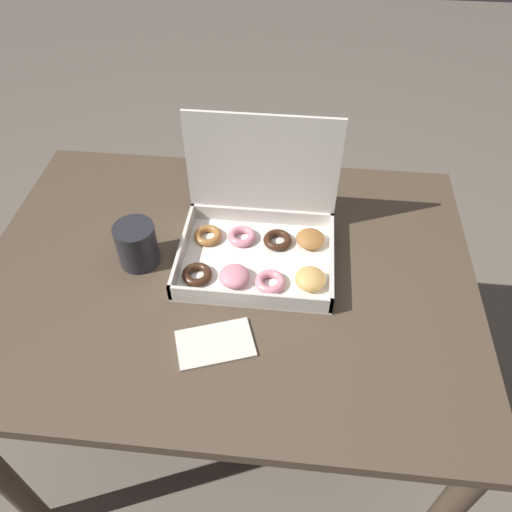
% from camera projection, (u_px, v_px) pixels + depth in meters
% --- Properties ---
extents(ground_plane, '(8.00, 8.00, 0.00)m').
position_uv_depth(ground_plane, '(236.00, 419.00, 1.70)').
color(ground_plane, '#6B6054').
extents(dining_table, '(1.14, 0.84, 0.76)m').
position_uv_depth(dining_table, '(228.00, 299.00, 1.22)').
color(dining_table, '#4C3D2D').
rests_on(dining_table, ground_plane).
extents(donut_box, '(0.35, 0.28, 0.30)m').
position_uv_depth(donut_box, '(260.00, 233.00, 1.15)').
color(donut_box, silver).
rests_on(donut_box, dining_table).
extents(coffee_mug, '(0.09, 0.09, 0.11)m').
position_uv_depth(coffee_mug, '(137.00, 244.00, 1.13)').
color(coffee_mug, '#232328').
rests_on(coffee_mug, dining_table).
extents(paper_napkin, '(0.18, 0.14, 0.01)m').
position_uv_depth(paper_napkin, '(215.00, 344.00, 1.01)').
color(paper_napkin, silver).
rests_on(paper_napkin, dining_table).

